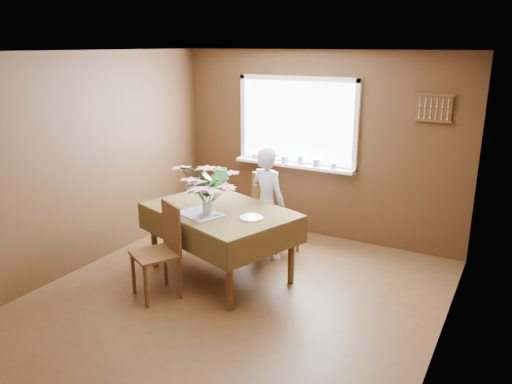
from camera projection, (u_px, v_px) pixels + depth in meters
The scene contains 15 objects.
floor at pixel (230, 303), 5.15m from camera, with size 4.50×4.50×0.00m, color #4C301A.
ceiling at pixel (226, 51), 4.44m from camera, with size 4.50×4.50×0.00m, color white.
wall_back at pixel (318, 146), 6.68m from camera, with size 4.00×4.00×0.00m, color brown.
wall_front at pixel (23, 279), 2.91m from camera, with size 4.00×4.00×0.00m, color brown.
wall_left at pixel (81, 163), 5.72m from camera, with size 4.50×4.50×0.00m, color brown.
wall_right at pixel (447, 221), 3.86m from camera, with size 4.50×4.50×0.00m, color brown.
window_assembly at pixel (296, 137), 6.74m from camera, with size 1.72×0.20×1.22m.
spoon_rack at pixel (434, 108), 5.80m from camera, with size 0.44×0.05×0.33m.
dining_table at pixel (219, 217), 5.59m from camera, with size 1.91×1.58×0.80m.
chair_far at pixel (272, 211), 6.23m from camera, with size 0.57×0.57×1.04m.
chair_near at pixel (162, 247), 5.18m from camera, with size 0.58×0.58×1.00m.
seated_woman at pixel (268, 203), 6.08m from camera, with size 0.51×0.34×1.40m, color white.
flower_bouquet at pixel (207, 184), 5.31m from camera, with size 0.59×0.59×0.51m.
side_plate at pixel (252, 218), 5.26m from camera, with size 0.25×0.25×0.01m, color white.
table_knife at pixel (211, 217), 5.28m from camera, with size 0.02×0.25×0.00m, color silver.
Camera 1 is at (2.47, -3.90, 2.56)m, focal length 35.00 mm.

